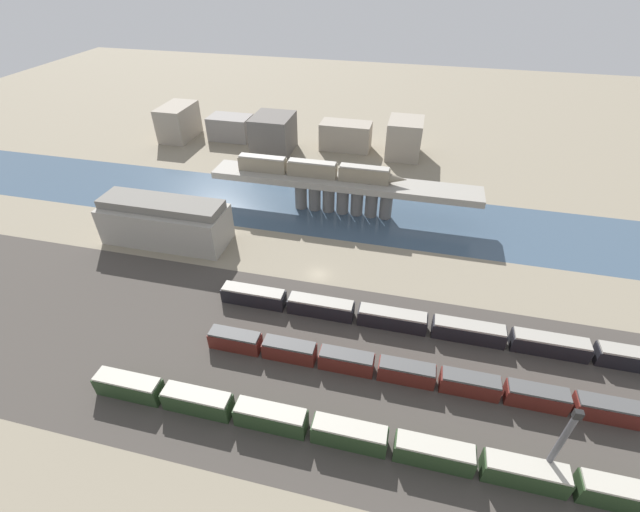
# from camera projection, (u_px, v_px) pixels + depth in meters

# --- Properties ---
(ground_plane) EXTENTS (400.00, 400.00, 0.00)m
(ground_plane) POSITION_uv_depth(u_px,v_px,m) (318.00, 274.00, 92.78)
(ground_plane) COLOR gray
(railbed_yard) EXTENTS (280.00, 42.00, 0.01)m
(railbed_yard) POSITION_uv_depth(u_px,v_px,m) (286.00, 359.00, 74.05)
(railbed_yard) COLOR #423D38
(railbed_yard) RESTS_ON ground
(river_water) EXTENTS (320.00, 26.44, 0.01)m
(river_water) POSITION_uv_depth(u_px,v_px,m) (342.00, 212.00, 113.97)
(river_water) COLOR #3D5166
(river_water) RESTS_ON ground
(bridge) EXTENTS (68.78, 8.31, 9.60)m
(bridge) POSITION_uv_depth(u_px,v_px,m) (343.00, 188.00, 109.78)
(bridge) COLOR gray
(bridge) RESTS_ON ground
(train_on_bridge) EXTENTS (43.68, 2.68, 3.99)m
(train_on_bridge) POSITION_uv_depth(u_px,v_px,m) (317.00, 169.00, 108.34)
(train_on_bridge) COLOR gray
(train_on_bridge) RESTS_ON bridge
(train_yard_near) EXTENTS (85.18, 3.02, 3.81)m
(train_yard_near) POSITION_uv_depth(u_px,v_px,m) (359.00, 437.00, 60.59)
(train_yard_near) COLOR #23381E
(train_yard_near) RESTS_ON ground
(train_yard_mid) EXTENTS (72.25, 2.92, 3.49)m
(train_yard_mid) POSITION_uv_depth(u_px,v_px,m) (414.00, 374.00, 69.55)
(train_yard_mid) COLOR #5B1E19
(train_yard_mid) RESTS_ON ground
(train_yard_far) EXTENTS (85.60, 3.07, 3.49)m
(train_yard_far) POSITION_uv_depth(u_px,v_px,m) (439.00, 327.00, 77.95)
(train_yard_far) COLOR black
(train_yard_far) RESTS_ON ground
(warehouse_building) EXTENTS (29.43, 10.96, 10.73)m
(warehouse_building) POSITION_uv_depth(u_px,v_px,m) (165.00, 221.00, 100.52)
(warehouse_building) COLOR #9E998E
(warehouse_building) RESTS_ON ground
(signal_tower) EXTENTS (1.00, 0.77, 14.72)m
(signal_tower) POSITION_uv_depth(u_px,v_px,m) (559.00, 445.00, 53.69)
(signal_tower) COLOR #4C4C51
(signal_tower) RESTS_ON ground
(city_block_far_left) EXTENTS (9.78, 15.76, 11.52)m
(city_block_far_left) POSITION_uv_depth(u_px,v_px,m) (178.00, 122.00, 153.11)
(city_block_far_left) COLOR gray
(city_block_far_left) RESTS_ON ground
(city_block_left) EXTENTS (14.60, 9.41, 8.05)m
(city_block_left) POSITION_uv_depth(u_px,v_px,m) (231.00, 128.00, 153.40)
(city_block_left) COLOR gray
(city_block_left) RESTS_ON ground
(city_block_center) EXTENTS (12.67, 14.24, 12.01)m
(city_block_center) POSITION_uv_depth(u_px,v_px,m) (273.00, 134.00, 143.24)
(city_block_center) COLOR #605B56
(city_block_center) RESTS_ON ground
(city_block_right) EXTENTS (16.96, 8.47, 9.04)m
(city_block_right) POSITION_uv_depth(u_px,v_px,m) (346.00, 136.00, 145.54)
(city_block_right) COLOR gray
(city_block_right) RESTS_ON ground
(city_block_far_right) EXTENTS (10.95, 13.24, 11.99)m
(city_block_far_right) POSITION_uv_depth(u_px,v_px,m) (404.00, 138.00, 140.06)
(city_block_far_right) COLOR gray
(city_block_far_right) RESTS_ON ground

